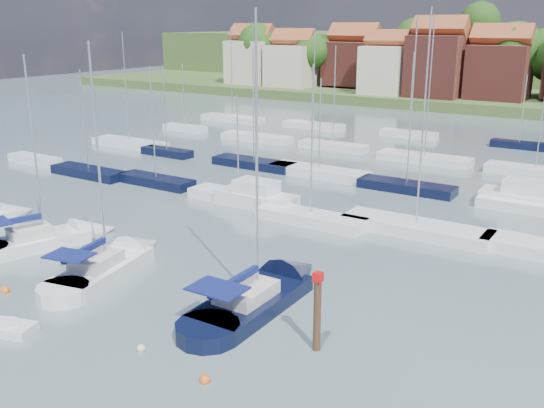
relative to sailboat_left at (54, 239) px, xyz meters
The scene contains 11 objects.
ground 37.01m from the sailboat_left, 71.05° to the left, with size 260.00×260.00×0.00m, color #415158.
sailboat_left is the anchor object (origin of this frame).
sailboat_centre 6.86m from the sailboat_left, ahead, with size 5.00×11.36×14.98m.
sailboat_navy 17.14m from the sailboat_left, ahead, with size 3.33×12.15×16.76m.
tender 12.61m from the sailboat_left, 48.38° to the right, with size 3.13×2.10×0.62m.
timber_piling 22.23m from the sailboat_left, ahead, with size 0.40×0.40×6.17m.
buoy_c 7.84m from the sailboat_left, 57.76° to the right, with size 0.51×0.51×0.51m, color #D85914.
buoy_d 16.79m from the sailboat_left, 24.94° to the right, with size 0.42×0.42×0.42m, color beige.
buoy_e 17.47m from the sailboat_left, ahead, with size 0.47×0.47×0.47m, color #D85914.
buoy_f 20.75m from the sailboat_left, 21.12° to the right, with size 0.50×0.50×0.50m, color #D85914.
marina_field 33.21m from the sailboat_left, 65.21° to the left, with size 79.62×41.41×15.93m.
Camera 1 is at (21.99, -19.88, 14.71)m, focal length 40.00 mm.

